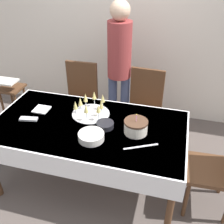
{
  "coord_description": "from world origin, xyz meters",
  "views": [
    {
      "loc": [
        0.74,
        -1.88,
        2.15
      ],
      "look_at": [
        0.21,
        0.09,
        0.86
      ],
      "focal_mm": 42.0,
      "sensor_mm": 36.0,
      "label": 1
    }
  ],
  "objects_px": {
    "birthday_cake": "(136,127)",
    "person_standing": "(119,60)",
    "dining_chair_far_right": "(144,106)",
    "dining_chair_far_left": "(80,97)",
    "plate_stack_main": "(91,136)",
    "champagne_tray": "(91,107)",
    "high_chair": "(11,93)",
    "plate_stack_dessert": "(105,125)",
    "dining_chair_right_end": "(222,165)"
  },
  "relations": [
    {
      "from": "person_standing",
      "to": "dining_chair_right_end",
      "type": "bearing_deg",
      "value": -39.14
    },
    {
      "from": "plate_stack_main",
      "to": "high_chair",
      "type": "xyz_separation_m",
      "value": [
        -1.48,
        0.96,
        -0.29
      ]
    },
    {
      "from": "dining_chair_far_right",
      "to": "high_chair",
      "type": "distance_m",
      "value": 1.79
    },
    {
      "from": "dining_chair_far_left",
      "to": "person_standing",
      "type": "distance_m",
      "value": 0.69
    },
    {
      "from": "birthday_cake",
      "to": "person_standing",
      "type": "height_order",
      "value": "person_standing"
    },
    {
      "from": "birthday_cake",
      "to": "plate_stack_dessert",
      "type": "bearing_deg",
      "value": 178.37
    },
    {
      "from": "birthday_cake",
      "to": "plate_stack_main",
      "type": "relative_size",
      "value": 0.94
    },
    {
      "from": "dining_chair_far_left",
      "to": "plate_stack_dessert",
      "type": "relative_size",
      "value": 5.93
    },
    {
      "from": "plate_stack_dessert",
      "to": "person_standing",
      "type": "relative_size",
      "value": 0.1
    },
    {
      "from": "champagne_tray",
      "to": "person_standing",
      "type": "relative_size",
      "value": 0.22
    },
    {
      "from": "dining_chair_right_end",
      "to": "plate_stack_main",
      "type": "height_order",
      "value": "dining_chair_right_end"
    },
    {
      "from": "birthday_cake",
      "to": "dining_chair_far_left",
      "type": "bearing_deg",
      "value": 136.59
    },
    {
      "from": "dining_chair_far_left",
      "to": "dining_chair_far_right",
      "type": "relative_size",
      "value": 1.0
    },
    {
      "from": "dining_chair_far_right",
      "to": "birthday_cake",
      "type": "height_order",
      "value": "dining_chair_far_right"
    },
    {
      "from": "champagne_tray",
      "to": "high_chair",
      "type": "bearing_deg",
      "value": 156.89
    },
    {
      "from": "dining_chair_right_end",
      "to": "plate_stack_dessert",
      "type": "xyz_separation_m",
      "value": [
        -1.07,
        0.0,
        0.23
      ]
    },
    {
      "from": "dining_chair_far_right",
      "to": "plate_stack_dessert",
      "type": "bearing_deg",
      "value": -106.93
    },
    {
      "from": "plate_stack_main",
      "to": "dining_chair_far_left",
      "type": "bearing_deg",
      "value": 116.72
    },
    {
      "from": "birthday_cake",
      "to": "champagne_tray",
      "type": "height_order",
      "value": "birthday_cake"
    },
    {
      "from": "person_standing",
      "to": "high_chair",
      "type": "height_order",
      "value": "person_standing"
    },
    {
      "from": "dining_chair_right_end",
      "to": "plate_stack_main",
      "type": "relative_size",
      "value": 4.27
    },
    {
      "from": "champagne_tray",
      "to": "plate_stack_main",
      "type": "bearing_deg",
      "value": -70.51
    },
    {
      "from": "person_standing",
      "to": "high_chair",
      "type": "distance_m",
      "value": 1.55
    },
    {
      "from": "birthday_cake",
      "to": "plate_stack_main",
      "type": "xyz_separation_m",
      "value": [
        -0.35,
        -0.2,
        -0.03
      ]
    },
    {
      "from": "dining_chair_far_left",
      "to": "dining_chair_right_end",
      "type": "relative_size",
      "value": 1.0
    },
    {
      "from": "high_chair",
      "to": "plate_stack_dessert",
      "type": "bearing_deg",
      "value": -25.98
    },
    {
      "from": "person_standing",
      "to": "dining_chair_far_left",
      "type": "bearing_deg",
      "value": -162.88
    },
    {
      "from": "dining_chair_right_end",
      "to": "birthday_cake",
      "type": "relative_size",
      "value": 4.54
    },
    {
      "from": "plate_stack_dessert",
      "to": "birthday_cake",
      "type": "bearing_deg",
      "value": -1.63
    },
    {
      "from": "birthday_cake",
      "to": "plate_stack_dessert",
      "type": "relative_size",
      "value": 1.3
    },
    {
      "from": "dining_chair_far_left",
      "to": "person_standing",
      "type": "relative_size",
      "value": 0.57
    },
    {
      "from": "plate_stack_main",
      "to": "person_standing",
      "type": "distance_m",
      "value": 1.18
    },
    {
      "from": "dining_chair_far_left",
      "to": "high_chair",
      "type": "bearing_deg",
      "value": -176.86
    },
    {
      "from": "person_standing",
      "to": "high_chair",
      "type": "relative_size",
      "value": 2.38
    },
    {
      "from": "plate_stack_main",
      "to": "plate_stack_dessert",
      "type": "xyz_separation_m",
      "value": [
        0.06,
        0.2,
        -0.01
      ]
    },
    {
      "from": "plate_stack_main",
      "to": "plate_stack_dessert",
      "type": "distance_m",
      "value": 0.21
    },
    {
      "from": "dining_chair_right_end",
      "to": "champagne_tray",
      "type": "bearing_deg",
      "value": 171.84
    },
    {
      "from": "birthday_cake",
      "to": "dining_chair_right_end",
      "type": "bearing_deg",
      "value": 0.35
    },
    {
      "from": "plate_stack_main",
      "to": "birthday_cake",
      "type": "bearing_deg",
      "value": 29.23
    },
    {
      "from": "dining_chair_far_right",
      "to": "person_standing",
      "type": "height_order",
      "value": "person_standing"
    },
    {
      "from": "champagne_tray",
      "to": "plate_stack_main",
      "type": "relative_size",
      "value": 1.65
    },
    {
      "from": "dining_chair_far_right",
      "to": "birthday_cake",
      "type": "xyz_separation_m",
      "value": [
        0.04,
        -0.81,
        0.27
      ]
    },
    {
      "from": "dining_chair_right_end",
      "to": "plate_stack_dessert",
      "type": "bearing_deg",
      "value": 179.81
    },
    {
      "from": "dining_chair_far_right",
      "to": "plate_stack_dessert",
      "type": "relative_size",
      "value": 5.93
    },
    {
      "from": "dining_chair_far_left",
      "to": "dining_chair_right_end",
      "type": "height_order",
      "value": "same"
    },
    {
      "from": "birthday_cake",
      "to": "dining_chair_far_right",
      "type": "bearing_deg",
      "value": 93.01
    },
    {
      "from": "plate_stack_main",
      "to": "person_standing",
      "type": "relative_size",
      "value": 0.13
    },
    {
      "from": "dining_chair_right_end",
      "to": "person_standing",
      "type": "height_order",
      "value": "person_standing"
    },
    {
      "from": "dining_chair_far_right",
      "to": "dining_chair_far_left",
      "type": "bearing_deg",
      "value": 179.99
    },
    {
      "from": "birthday_cake",
      "to": "champagne_tray",
      "type": "relative_size",
      "value": 0.57
    }
  ]
}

